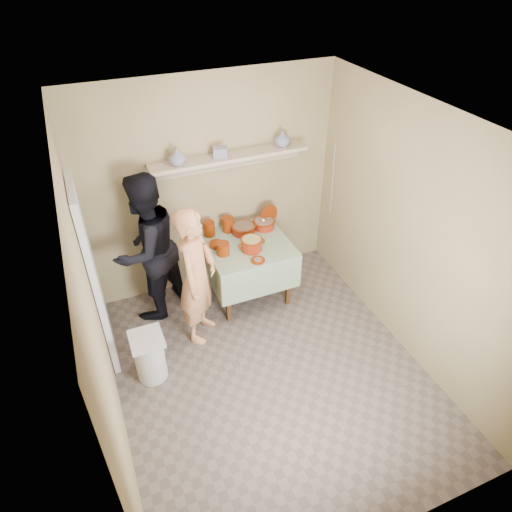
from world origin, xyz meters
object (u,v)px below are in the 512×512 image
serving_table (247,251)px  person_helper (147,249)px  trash_bin (150,356)px  person_cook (197,277)px  cazuela_rice (252,243)px

serving_table → person_helper: bearing=173.1°
person_helper → serving_table: bearing=139.1°
person_helper → trash_bin: bearing=41.1°
person_cook → person_helper: (-0.39, 0.58, 0.08)m
person_cook → trash_bin: bearing=157.2°
person_helper → cazuela_rice: 1.16m
person_cook → cazuela_rice: (0.73, 0.29, 0.04)m
person_cook → cazuela_rice: bearing=-32.8°
person_cook → serving_table: (0.73, 0.45, -0.16)m
serving_table → trash_bin: serving_table is taller
person_cook → cazuela_rice: person_cook is taller
person_helper → trash_bin: size_ratio=3.16×
trash_bin → serving_table: bearing=31.5°
trash_bin → person_helper: bearing=75.0°
cazuela_rice → person_helper: bearing=165.4°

